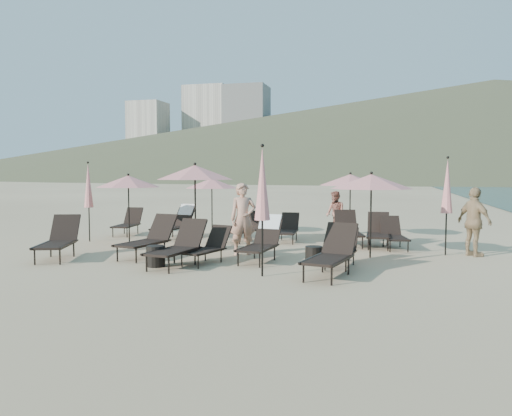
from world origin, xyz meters
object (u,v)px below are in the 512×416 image
(lounger_0, at_px, (58,239))
(umbrella_open_1, at_px, (195,172))
(lounger_10, at_px, (348,229))
(umbrella_open_2, at_px, (371,182))
(umbrella_closed_0, at_px, (262,185))
(umbrella_closed_2, at_px, (88,186))
(umbrella_closed_1, at_px, (447,187))
(umbrella_open_3, at_px, (212,183))
(lounger_2, at_px, (178,245))
(beachgoer_b, at_px, (335,213))
(side_table_0, at_px, (156,256))
(lounger_5, at_px, (342,249))
(lounger_12, at_px, (394,234))
(lounger_1, at_px, (149,238))
(umbrella_open_0, at_px, (128,181))
(lounger_13, at_px, (208,246))
(umbrella_open_4, at_px, (350,180))
(lounger_7, at_px, (176,222))
(beachgoer_c, at_px, (474,222))
(lounger_11, at_px, (378,231))
(side_table_1, at_px, (314,255))
(lounger_4, at_px, (331,253))
(lounger_6, at_px, (128,222))
(lounger_9, at_px, (288,229))
(beachgoer_a, at_px, (243,219))
(lounger_8, at_px, (247,227))
(lounger_3, at_px, (262,240))

(lounger_0, height_order, umbrella_open_1, umbrella_open_1)
(lounger_10, height_order, umbrella_open_2, umbrella_open_2)
(umbrella_closed_0, relative_size, umbrella_closed_2, 1.09)
(umbrella_open_1, bearing_deg, umbrella_closed_1, 3.47)
(umbrella_open_3, bearing_deg, umbrella_closed_2, -141.77)
(lounger_2, xyz_separation_m, beachgoer_b, (2.90, 6.75, 0.28))
(side_table_0, relative_size, beachgoer_b, 0.31)
(umbrella_open_3, relative_size, side_table_0, 4.24)
(umbrella_closed_0, height_order, umbrella_closed_1, umbrella_closed_0)
(lounger_5, height_order, lounger_12, lounger_12)
(lounger_1, xyz_separation_m, umbrella_open_2, (5.49, 1.35, 1.44))
(umbrella_closed_1, bearing_deg, umbrella_open_0, 179.94)
(lounger_2, bearing_deg, lounger_1, 150.14)
(lounger_13, height_order, umbrella_open_1, umbrella_open_1)
(lounger_0, distance_m, umbrella_open_4, 9.02)
(lounger_0, bearing_deg, lounger_7, 55.12)
(beachgoer_c, bearing_deg, umbrella_closed_0, 91.84)
(lounger_2, relative_size, lounger_5, 1.24)
(lounger_10, xyz_separation_m, lounger_11, (0.87, -0.07, -0.02))
(umbrella_open_0, distance_m, side_table_1, 6.61)
(lounger_5, distance_m, umbrella_closed_0, 2.67)
(side_table_0, bearing_deg, lounger_4, -0.42)
(lounger_13, distance_m, side_table_1, 2.54)
(lounger_5, distance_m, side_table_1, 0.72)
(umbrella_open_0, bearing_deg, umbrella_closed_1, -0.06)
(umbrella_closed_0, xyz_separation_m, beachgoer_b, (0.74, 7.37, -1.15))
(lounger_12, bearing_deg, lounger_10, 155.95)
(lounger_2, relative_size, beachgoer_c, 1.05)
(umbrella_closed_2, bearing_deg, lounger_6, 81.11)
(lounger_13, distance_m, umbrella_open_2, 4.40)
(lounger_7, xyz_separation_m, umbrella_closed_1, (8.24, -1.37, 1.28))
(umbrella_closed_1, distance_m, side_table_1, 4.10)
(lounger_7, bearing_deg, side_table_1, -22.04)
(lounger_0, xyz_separation_m, beachgoer_c, (10.14, 3.09, 0.40))
(lounger_4, xyz_separation_m, umbrella_closed_0, (-1.39, -0.40, 1.42))
(umbrella_closed_1, distance_m, umbrella_closed_2, 10.55)
(lounger_9, distance_m, umbrella_open_2, 3.89)
(beachgoer_a, bearing_deg, lounger_8, 78.03)
(lounger_6, xyz_separation_m, beachgoer_a, (5.10, -3.09, 0.52))
(lounger_13, xyz_separation_m, beachgoer_a, (0.48, 1.37, 0.54))
(lounger_7, height_order, lounger_13, lounger_7)
(lounger_13, height_order, umbrella_closed_1, umbrella_closed_1)
(umbrella_open_0, xyz_separation_m, umbrella_open_2, (7.31, -0.92, 0.04))
(lounger_5, relative_size, umbrella_closed_0, 0.55)
(lounger_2, relative_size, lounger_11, 1.11)
(lounger_8, xyz_separation_m, umbrella_closed_1, (5.81, -1.34, 1.37))
(lounger_2, height_order, beachgoer_b, beachgoer_b)
(umbrella_open_0, bearing_deg, lounger_3, -23.05)
(lounger_1, height_order, lounger_4, same)
(lounger_3, bearing_deg, umbrella_open_2, 29.43)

